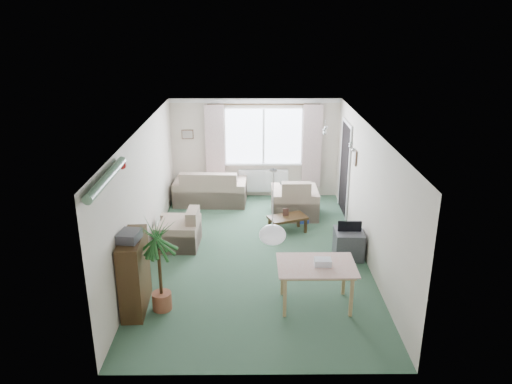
{
  "coord_description": "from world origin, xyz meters",
  "views": [
    {
      "loc": [
        -0.06,
        -8.34,
        4.26
      ],
      "look_at": [
        0.0,
        0.3,
        1.15
      ],
      "focal_mm": 35.0,
      "sensor_mm": 36.0,
      "label": 1
    }
  ],
  "objects_px": {
    "tv_cube": "(348,244)",
    "sofa": "(210,186)",
    "dining_table": "(316,285)",
    "pet_bed": "(302,217)",
    "coffee_table": "(287,224)",
    "houseplant": "(159,266)",
    "bookshelf": "(134,273)",
    "armchair_corner": "(295,196)",
    "armchair_left": "(178,228)"
  },
  "relations": [
    {
      "from": "coffee_table",
      "to": "tv_cube",
      "type": "xyz_separation_m",
      "value": [
        1.05,
        -1.1,
        0.08
      ]
    },
    {
      "from": "armchair_left",
      "to": "tv_cube",
      "type": "bearing_deg",
      "value": 83.87
    },
    {
      "from": "armchair_left",
      "to": "pet_bed",
      "type": "bearing_deg",
      "value": 119.38
    },
    {
      "from": "armchair_left",
      "to": "houseplant",
      "type": "distance_m",
      "value": 2.24
    },
    {
      "from": "tv_cube",
      "to": "sofa",
      "type": "bearing_deg",
      "value": 136.21
    },
    {
      "from": "houseplant",
      "to": "dining_table",
      "type": "relative_size",
      "value": 1.36
    },
    {
      "from": "coffee_table",
      "to": "bookshelf",
      "type": "height_order",
      "value": "bookshelf"
    },
    {
      "from": "armchair_corner",
      "to": "houseplant",
      "type": "distance_m",
      "value": 4.39
    },
    {
      "from": "armchair_corner",
      "to": "pet_bed",
      "type": "xyz_separation_m",
      "value": [
        0.15,
        -0.24,
        -0.39
      ]
    },
    {
      "from": "dining_table",
      "to": "bookshelf",
      "type": "bearing_deg",
      "value": -179.06
    },
    {
      "from": "houseplant",
      "to": "tv_cube",
      "type": "height_order",
      "value": "houseplant"
    },
    {
      "from": "bookshelf",
      "to": "pet_bed",
      "type": "xyz_separation_m",
      "value": [
        2.86,
        3.43,
        -0.53
      ]
    },
    {
      "from": "sofa",
      "to": "tv_cube",
      "type": "height_order",
      "value": "sofa"
    },
    {
      "from": "bookshelf",
      "to": "pet_bed",
      "type": "bearing_deg",
      "value": 47.27
    },
    {
      "from": "armchair_corner",
      "to": "tv_cube",
      "type": "height_order",
      "value": "armchair_corner"
    },
    {
      "from": "armchair_left",
      "to": "pet_bed",
      "type": "xyz_separation_m",
      "value": [
        2.52,
        1.27,
        -0.32
      ]
    },
    {
      "from": "armchair_corner",
      "to": "tv_cube",
      "type": "bearing_deg",
      "value": 112.77
    },
    {
      "from": "bookshelf",
      "to": "pet_bed",
      "type": "height_order",
      "value": "bookshelf"
    },
    {
      "from": "armchair_corner",
      "to": "coffee_table",
      "type": "distance_m",
      "value": 0.97
    },
    {
      "from": "sofa",
      "to": "armchair_corner",
      "type": "relative_size",
      "value": 1.67
    },
    {
      "from": "tv_cube",
      "to": "armchair_corner",
      "type": "bearing_deg",
      "value": 114.27
    },
    {
      "from": "tv_cube",
      "to": "pet_bed",
      "type": "height_order",
      "value": "tv_cube"
    },
    {
      "from": "sofa",
      "to": "houseplant",
      "type": "bearing_deg",
      "value": 87.69
    },
    {
      "from": "sofa",
      "to": "bookshelf",
      "type": "distance_m",
      "value": 4.53
    },
    {
      "from": "bookshelf",
      "to": "tv_cube",
      "type": "relative_size",
      "value": 2.08
    },
    {
      "from": "armchair_corner",
      "to": "bookshelf",
      "type": "bearing_deg",
      "value": 53.77
    },
    {
      "from": "houseplant",
      "to": "coffee_table",
      "type": "bearing_deg",
      "value": 53.35
    },
    {
      "from": "pet_bed",
      "to": "dining_table",
      "type": "bearing_deg",
      "value": -92.06
    },
    {
      "from": "armchair_left",
      "to": "coffee_table",
      "type": "bearing_deg",
      "value": 108.4
    },
    {
      "from": "coffee_table",
      "to": "dining_table",
      "type": "relative_size",
      "value": 0.71
    },
    {
      "from": "dining_table",
      "to": "pet_bed",
      "type": "xyz_separation_m",
      "value": [
        0.12,
        3.38,
        -0.28
      ]
    },
    {
      "from": "coffee_table",
      "to": "houseplant",
      "type": "distance_m",
      "value": 3.56
    },
    {
      "from": "armchair_left",
      "to": "dining_table",
      "type": "height_order",
      "value": "armchair_left"
    },
    {
      "from": "sofa",
      "to": "coffee_table",
      "type": "height_order",
      "value": "sofa"
    },
    {
      "from": "sofa",
      "to": "armchair_corner",
      "type": "bearing_deg",
      "value": 160.2
    },
    {
      "from": "sofa",
      "to": "tv_cube",
      "type": "bearing_deg",
      "value": 137.18
    },
    {
      "from": "coffee_table",
      "to": "tv_cube",
      "type": "height_order",
      "value": "tv_cube"
    },
    {
      "from": "tv_cube",
      "to": "houseplant",
      "type": "bearing_deg",
      "value": -149.71
    },
    {
      "from": "sofa",
      "to": "pet_bed",
      "type": "height_order",
      "value": "sofa"
    },
    {
      "from": "sofa",
      "to": "armchair_corner",
      "type": "distance_m",
      "value": 2.08
    },
    {
      "from": "armchair_left",
      "to": "houseplant",
      "type": "xyz_separation_m",
      "value": [
        0.06,
        -2.21,
        0.36
      ]
    },
    {
      "from": "dining_table",
      "to": "tv_cube",
      "type": "xyz_separation_m",
      "value": [
        0.8,
        1.62,
        -0.08
      ]
    },
    {
      "from": "armchair_corner",
      "to": "dining_table",
      "type": "height_order",
      "value": "armchair_corner"
    },
    {
      "from": "armchair_left",
      "to": "coffee_table",
      "type": "distance_m",
      "value": 2.25
    },
    {
      "from": "houseplant",
      "to": "pet_bed",
      "type": "xyz_separation_m",
      "value": [
        2.46,
        3.48,
        -0.68
      ]
    },
    {
      "from": "coffee_table",
      "to": "bookshelf",
      "type": "distance_m",
      "value": 3.74
    },
    {
      "from": "armchair_corner",
      "to": "coffee_table",
      "type": "height_order",
      "value": "armchair_corner"
    },
    {
      "from": "tv_cube",
      "to": "pet_bed",
      "type": "distance_m",
      "value": 1.9
    },
    {
      "from": "houseplant",
      "to": "tv_cube",
      "type": "distance_m",
      "value": 3.61
    },
    {
      "from": "armchair_left",
      "to": "houseplant",
      "type": "relative_size",
      "value": 0.57
    }
  ]
}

